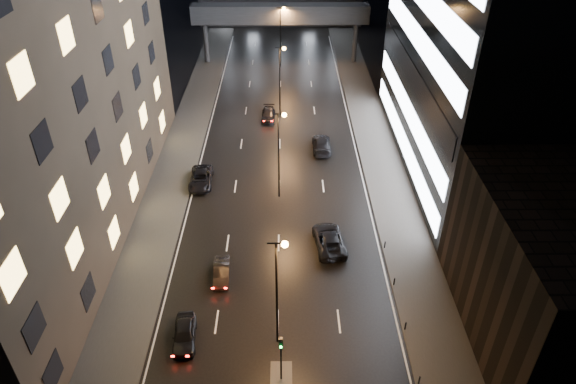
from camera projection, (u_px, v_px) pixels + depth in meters
The scene contains 18 objects.
ground at pixel (280, 144), 66.69m from camera, with size 160.00×160.00×0.00m, color black.
sidewalk_left at pixel (177, 163), 62.44m from camera, with size 5.00×110.00×0.15m, color #383533.
sidewalk_right at pixel (382, 163), 62.60m from camera, with size 5.00×110.00×0.15m, color #383533.
building_left at pixel (3, 25), 42.07m from camera, with size 15.00×48.00×40.00m, color #2D2319.
building_right_low at pixel (547, 275), 37.83m from camera, with size 10.00×18.00×12.00m, color black.
skybridge at pixel (280, 15), 86.79m from camera, with size 30.00×3.00×10.00m.
traffic_signal_near at pixel (281, 352), 35.61m from camera, with size 0.28×0.34×4.40m.
bollard_row at pixel (412, 352), 38.82m from camera, with size 0.12×25.12×0.90m.
streetlight_near at pixel (279, 281), 36.59m from camera, with size 1.45×0.50×10.15m.
streetlight_mid_a at pixel (280, 145), 53.12m from camera, with size 1.45×0.50×10.15m.
streetlight_mid_b at pixel (281, 73), 69.65m from camera, with size 1.45×0.50×10.15m.
streetlight_far at pixel (281, 29), 86.17m from camera, with size 1.45×0.50×10.15m.
car_away_a at pixel (184, 334), 39.93m from camera, with size 1.72×4.28×1.46m, color black.
car_away_b at pixel (222, 272), 45.81m from camera, with size 1.38×3.95×1.30m, color black.
car_away_c at pixel (201, 178), 58.42m from camera, with size 2.48×5.38×1.50m, color black.
car_away_d at pixel (268, 115), 72.29m from camera, with size 1.87×4.60×1.34m, color black.
car_toward_a at pixel (329, 240), 49.30m from camera, with size 2.67×5.78×1.61m, color black.
car_toward_b at pixel (322, 144), 64.92m from camera, with size 2.27×5.59×1.62m, color black.
Camera 1 is at (0.61, -18.66, 32.36)m, focal length 32.00 mm.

